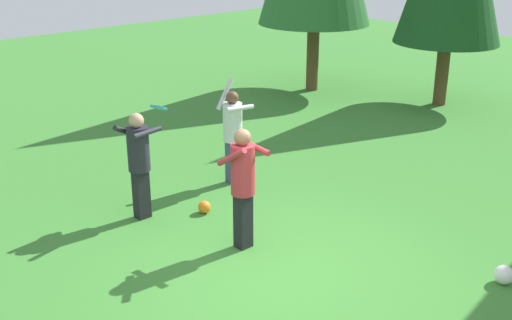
{
  "coord_description": "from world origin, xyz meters",
  "views": [
    {
      "loc": [
        5.21,
        -5.35,
        4.4
      ],
      "look_at": [
        -1.24,
        0.78,
        1.05
      ],
      "focal_mm": 44.58,
      "sensor_mm": 36.0,
      "label": 1
    }
  ],
  "objects_px": {
    "frisbee": "(159,108)",
    "ball_white": "(504,275)",
    "person_catcher": "(139,157)",
    "person_bystander": "(243,178)",
    "ball_orange": "(204,207)",
    "person_thrower": "(233,129)"
  },
  "relations": [
    {
      "from": "person_bystander",
      "to": "frisbee",
      "type": "relative_size",
      "value": 5.08
    },
    {
      "from": "person_thrower",
      "to": "ball_orange",
      "type": "height_order",
      "value": "person_thrower"
    },
    {
      "from": "frisbee",
      "to": "person_thrower",
      "type": "bearing_deg",
      "value": 88.6
    },
    {
      "from": "person_bystander",
      "to": "frisbee",
      "type": "height_order",
      "value": "person_bystander"
    },
    {
      "from": "person_thrower",
      "to": "person_bystander",
      "type": "bearing_deg",
      "value": 53.12
    },
    {
      "from": "ball_white",
      "to": "person_catcher",
      "type": "bearing_deg",
      "value": -155.14
    },
    {
      "from": "frisbee",
      "to": "person_catcher",
      "type": "bearing_deg",
      "value": -75.3
    },
    {
      "from": "ball_orange",
      "to": "person_catcher",
      "type": "bearing_deg",
      "value": -124.74
    },
    {
      "from": "person_thrower",
      "to": "frisbee",
      "type": "xyz_separation_m",
      "value": [
        -0.04,
        -1.5,
        0.67
      ]
    },
    {
      "from": "frisbee",
      "to": "ball_white",
      "type": "distance_m",
      "value": 5.53
    },
    {
      "from": "person_thrower",
      "to": "ball_white",
      "type": "distance_m",
      "value": 5.06
    },
    {
      "from": "person_thrower",
      "to": "person_bystander",
      "type": "relative_size",
      "value": 1.04
    },
    {
      "from": "person_thrower",
      "to": "ball_white",
      "type": "height_order",
      "value": "person_thrower"
    },
    {
      "from": "person_bystander",
      "to": "person_catcher",
      "type": "bearing_deg",
      "value": 15.59
    },
    {
      "from": "frisbee",
      "to": "ball_orange",
      "type": "bearing_deg",
      "value": 23.2
    },
    {
      "from": "person_catcher",
      "to": "frisbee",
      "type": "bearing_deg",
      "value": 0.0
    },
    {
      "from": "person_catcher",
      "to": "ball_white",
      "type": "relative_size",
      "value": 6.81
    },
    {
      "from": "person_catcher",
      "to": "person_bystander",
      "type": "height_order",
      "value": "person_bystander"
    },
    {
      "from": "person_bystander",
      "to": "ball_white",
      "type": "xyz_separation_m",
      "value": [
        3.06,
        1.76,
        -0.93
      ]
    },
    {
      "from": "frisbee",
      "to": "ball_white",
      "type": "bearing_deg",
      "value": 19.28
    },
    {
      "from": "person_thrower",
      "to": "ball_orange",
      "type": "relative_size",
      "value": 8.98
    },
    {
      "from": "person_thrower",
      "to": "ball_white",
      "type": "bearing_deg",
      "value": 94.28
    }
  ]
}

